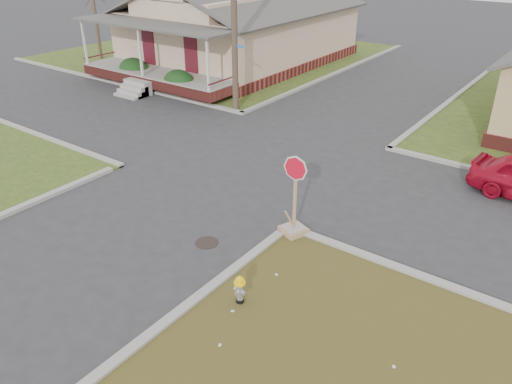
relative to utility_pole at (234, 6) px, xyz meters
The scene contains 11 objects.
ground 10.89m from the utility_pole, 64.74° to the right, with size 120.00×120.00×0.00m, color #2D2D30.
verge_far_left 13.48m from the utility_pole, 134.04° to the left, with size 19.00×19.00×0.05m, color #2E4619.
curbs 7.39m from the utility_pole, 42.88° to the right, with size 80.00×40.00×0.12m, color gray, non-canonical shape.
manhole 12.29m from the utility_pole, 55.75° to the right, with size 0.64×0.64×0.01m, color black.
corner_house 9.99m from the utility_pole, 126.69° to the left, with size 10.10×15.50×5.30m.
utility_pole is the anchor object (origin of this frame).
tree_far_left 14.31m from the utility_pole, 167.34° to the left, with size 0.22×0.22×4.90m, color #463628.
fire_hydrant 14.49m from the utility_pole, 51.37° to the right, with size 0.26×0.26×0.71m.
stop_sign 11.83m from the utility_pole, 43.44° to the right, with size 0.66×0.65×2.34m.
hedge_left 8.57m from the utility_pole, behind, with size 1.63×1.33×1.24m, color #153814.
hedge_right 5.56m from the utility_pole, behind, with size 1.58×1.30×1.21m, color #153814.
Camera 1 is at (9.99, -8.88, 7.50)m, focal length 35.00 mm.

